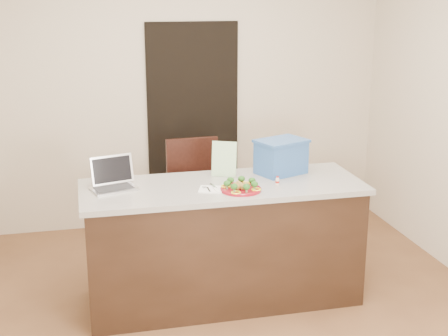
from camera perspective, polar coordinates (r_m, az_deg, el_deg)
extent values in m
plane|color=brown|center=(4.69, 0.61, -13.20)|extent=(4.00, 4.00, 0.00)
plane|color=beige|center=(6.13, -3.84, 7.15)|extent=(4.00, 0.00, 4.00)
plane|color=beige|center=(2.39, 12.28, -7.37)|extent=(4.00, 0.00, 4.00)
cube|color=black|center=(6.19, -2.84, 3.96)|extent=(0.90, 0.02, 2.00)
cube|color=black|center=(4.71, -0.10, -7.08)|extent=(2.00, 0.70, 0.88)
cube|color=beige|center=(4.55, -0.11, -1.74)|extent=(2.06, 0.76, 0.04)
cylinder|color=maroon|center=(4.40, 1.55, -1.97)|extent=(0.29, 0.29, 0.02)
torus|color=maroon|center=(4.40, 1.55, -1.89)|extent=(0.29, 0.29, 0.01)
sphere|color=olive|center=(4.39, 1.55, -1.60)|extent=(0.04, 0.04, 0.04)
sphere|color=olive|center=(4.43, 1.33, -1.47)|extent=(0.04, 0.04, 0.04)
sphere|color=olive|center=(4.40, 1.06, -1.59)|extent=(0.04, 0.04, 0.04)
sphere|color=olive|center=(4.36, 1.28, -1.72)|extent=(0.04, 0.04, 0.04)
sphere|color=olive|center=(4.36, 1.78, -1.73)|extent=(0.04, 0.04, 0.04)
sphere|color=olive|center=(4.39, 2.04, -1.61)|extent=(0.04, 0.04, 0.04)
ellipsoid|color=#184512|center=(4.44, 2.58, -1.16)|extent=(0.05, 0.05, 0.04)
ellipsoid|color=#184512|center=(4.48, 1.61, -1.00)|extent=(0.05, 0.05, 0.04)
ellipsoid|color=#184512|center=(4.45, 0.60, -1.12)|extent=(0.05, 0.05, 0.04)
ellipsoid|color=#184512|center=(4.37, 0.28, -1.43)|extent=(0.05, 0.05, 0.04)
ellipsoid|color=#184512|center=(4.31, 0.93, -1.71)|extent=(0.05, 0.05, 0.04)
ellipsoid|color=#184512|center=(4.30, 2.07, -1.74)|extent=(0.05, 0.05, 0.04)
ellipsoid|color=#184512|center=(4.36, 2.80, -1.48)|extent=(0.05, 0.05, 0.04)
torus|color=yellow|center=(4.50, 1.98, -1.40)|extent=(0.07, 0.07, 0.01)
torus|color=yellow|center=(4.43, 0.16, -1.67)|extent=(0.07, 0.07, 0.01)
torus|color=yellow|center=(4.30, 1.10, -2.25)|extent=(0.07, 0.07, 0.01)
torus|color=yellow|center=(4.37, 2.96, -1.96)|extent=(0.07, 0.07, 0.01)
cube|color=silver|center=(4.42, -1.21, -1.96)|extent=(0.21, 0.21, 0.01)
cube|color=#B1B2B6|center=(4.40, -1.41, -1.98)|extent=(0.01, 0.11, 0.00)
cube|color=#B1B2B6|center=(4.45, -1.56, -1.76)|extent=(0.03, 0.05, 0.00)
cube|color=white|center=(4.38, -0.69, -2.04)|extent=(0.03, 0.10, 0.01)
cube|color=#B1B2B6|center=(4.48, -0.98, -1.64)|extent=(0.03, 0.12, 0.00)
cylinder|color=beige|center=(4.55, 4.91, -1.24)|extent=(0.03, 0.03, 0.04)
cylinder|color=beige|center=(4.54, 4.91, -0.92)|extent=(0.02, 0.02, 0.01)
cylinder|color=#A81811|center=(4.54, 4.92, -0.81)|extent=(0.02, 0.02, 0.01)
cylinder|color=#A81811|center=(4.55, 4.91, -1.27)|extent=(0.03, 0.03, 0.02)
cube|color=#B4B4B9|center=(4.50, -10.05, -1.86)|extent=(0.36, 0.29, 0.01)
cube|color=#B4B4B9|center=(4.57, -10.20, -0.13)|extent=(0.31, 0.14, 0.20)
cube|color=black|center=(4.56, -10.19, -0.15)|extent=(0.28, 0.12, 0.18)
cube|color=#27282A|center=(4.48, -10.05, -1.80)|extent=(0.29, 0.22, 0.00)
cube|color=white|center=(4.70, 0.01, 0.82)|extent=(0.19, 0.12, 0.27)
cube|color=#295496|center=(4.80, 5.23, 0.93)|extent=(0.42, 0.36, 0.25)
cube|color=#295496|center=(4.77, 5.27, 2.48)|extent=(0.44, 0.39, 0.02)
cube|color=black|center=(5.40, -2.48, -3.43)|extent=(0.48, 0.48, 0.04)
cube|color=black|center=(5.51, -2.92, 0.07)|extent=(0.46, 0.07, 0.53)
cylinder|color=black|center=(5.28, -4.16, -6.80)|extent=(0.04, 0.04, 0.49)
cylinder|color=black|center=(5.35, 0.04, -6.45)|extent=(0.04, 0.04, 0.49)
cylinder|color=black|center=(5.64, -4.80, -5.29)|extent=(0.04, 0.04, 0.49)
cylinder|color=black|center=(5.70, -0.87, -4.98)|extent=(0.04, 0.04, 0.49)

